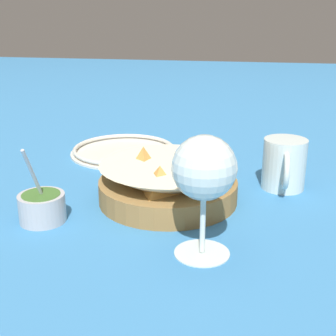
% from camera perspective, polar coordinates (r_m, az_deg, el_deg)
% --- Properties ---
extents(ground_plane, '(4.00, 4.00, 0.00)m').
position_cam_1_polar(ground_plane, '(0.74, -1.91, -4.69)').
color(ground_plane, teal).
extents(food_basket, '(0.22, 0.22, 0.09)m').
position_cam_1_polar(food_basket, '(0.75, -0.02, -1.88)').
color(food_basket, olive).
rests_on(food_basket, ground_plane).
extents(sauce_cup, '(0.08, 0.07, 0.12)m').
position_cam_1_polar(sauce_cup, '(0.70, -15.11, -4.51)').
color(sauce_cup, '#B7B7BC').
rests_on(sauce_cup, ground_plane).
extents(wine_glass, '(0.08, 0.08, 0.16)m').
position_cam_1_polar(wine_glass, '(0.56, 4.42, -0.47)').
color(wine_glass, silver).
rests_on(wine_glass, ground_plane).
extents(beer_mug, '(0.11, 0.07, 0.09)m').
position_cam_1_polar(beer_mug, '(0.82, 13.96, 0.24)').
color(beer_mug, silver).
rests_on(beer_mug, ground_plane).
extents(side_plate, '(0.22, 0.22, 0.01)m').
position_cam_1_polar(side_plate, '(1.00, -5.40, 2.18)').
color(side_plate, silver).
rests_on(side_plate, ground_plane).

